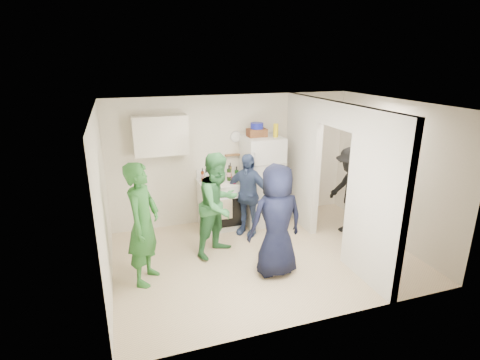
% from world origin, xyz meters
% --- Properties ---
extents(floor, '(4.80, 4.80, 0.00)m').
position_xyz_m(floor, '(0.00, 0.00, 0.00)').
color(floor, beige).
rests_on(floor, ground).
extents(wall_back, '(4.80, 0.00, 4.80)m').
position_xyz_m(wall_back, '(0.00, 1.70, 1.25)').
color(wall_back, silver).
rests_on(wall_back, floor).
extents(wall_front, '(4.80, 0.00, 4.80)m').
position_xyz_m(wall_front, '(0.00, -1.70, 1.25)').
color(wall_front, silver).
rests_on(wall_front, floor).
extents(wall_left, '(0.00, 3.40, 3.40)m').
position_xyz_m(wall_left, '(-2.40, 0.00, 1.25)').
color(wall_left, silver).
rests_on(wall_left, floor).
extents(wall_right, '(0.00, 3.40, 3.40)m').
position_xyz_m(wall_right, '(2.40, 0.00, 1.25)').
color(wall_right, silver).
rests_on(wall_right, floor).
extents(ceiling, '(4.80, 4.80, 0.00)m').
position_xyz_m(ceiling, '(0.00, 0.00, 2.50)').
color(ceiling, white).
rests_on(ceiling, wall_back).
extents(partition_pier_back, '(0.12, 1.20, 2.50)m').
position_xyz_m(partition_pier_back, '(1.20, 1.10, 1.25)').
color(partition_pier_back, silver).
rests_on(partition_pier_back, floor).
extents(partition_pier_front, '(0.12, 1.20, 2.50)m').
position_xyz_m(partition_pier_front, '(1.20, -1.10, 1.25)').
color(partition_pier_front, silver).
rests_on(partition_pier_front, floor).
extents(partition_header, '(0.12, 1.00, 0.40)m').
position_xyz_m(partition_header, '(1.20, 0.00, 2.30)').
color(partition_header, silver).
rests_on(partition_header, partition_pier_back).
extents(stove, '(0.78, 0.65, 0.93)m').
position_xyz_m(stove, '(-0.38, 1.37, 0.47)').
color(stove, white).
rests_on(stove, floor).
extents(upper_cabinet, '(0.95, 0.34, 0.70)m').
position_xyz_m(upper_cabinet, '(-1.40, 1.52, 1.85)').
color(upper_cabinet, silver).
rests_on(upper_cabinet, wall_back).
extents(fridge, '(0.72, 0.70, 1.74)m').
position_xyz_m(fridge, '(0.47, 1.34, 0.87)').
color(fridge, silver).
rests_on(fridge, floor).
extents(wicker_basket, '(0.35, 0.25, 0.15)m').
position_xyz_m(wicker_basket, '(0.37, 1.39, 1.81)').
color(wicker_basket, brown).
rests_on(wicker_basket, fridge).
extents(blue_bowl, '(0.24, 0.24, 0.11)m').
position_xyz_m(blue_bowl, '(0.37, 1.39, 1.94)').
color(blue_bowl, '#151C93').
rests_on(blue_bowl, wicker_basket).
extents(yellow_cup_stack_top, '(0.09, 0.09, 0.25)m').
position_xyz_m(yellow_cup_stack_top, '(0.69, 1.24, 1.86)').
color(yellow_cup_stack_top, yellow).
rests_on(yellow_cup_stack_top, fridge).
extents(wall_clock, '(0.22, 0.02, 0.22)m').
position_xyz_m(wall_clock, '(0.05, 1.68, 1.70)').
color(wall_clock, white).
rests_on(wall_clock, wall_back).
extents(spice_shelf, '(0.35, 0.08, 0.03)m').
position_xyz_m(spice_shelf, '(0.00, 1.65, 1.35)').
color(spice_shelf, olive).
rests_on(spice_shelf, wall_back).
extents(nook_window, '(0.03, 0.70, 0.80)m').
position_xyz_m(nook_window, '(2.38, 0.20, 1.65)').
color(nook_window, black).
rests_on(nook_window, wall_right).
extents(nook_window_frame, '(0.04, 0.76, 0.86)m').
position_xyz_m(nook_window_frame, '(2.36, 0.20, 1.65)').
color(nook_window_frame, white).
rests_on(nook_window_frame, wall_right).
extents(nook_valance, '(0.04, 0.82, 0.18)m').
position_xyz_m(nook_valance, '(2.34, 0.20, 2.00)').
color(nook_valance, white).
rests_on(nook_valance, wall_right).
extents(yellow_cup_stack_stove, '(0.09, 0.09, 0.25)m').
position_xyz_m(yellow_cup_stack_stove, '(-0.50, 1.15, 1.06)').
color(yellow_cup_stack_stove, gold).
rests_on(yellow_cup_stack_stove, stove).
extents(red_cup, '(0.09, 0.09, 0.12)m').
position_xyz_m(red_cup, '(-0.16, 1.17, 0.99)').
color(red_cup, red).
rests_on(red_cup, stove).
extents(person_green_left, '(0.69, 0.79, 1.82)m').
position_xyz_m(person_green_left, '(-1.90, -0.08, 0.91)').
color(person_green_left, '#2B6D2F').
rests_on(person_green_left, floor).
extents(person_green_center, '(1.07, 1.01, 1.74)m').
position_xyz_m(person_green_center, '(-0.66, 0.38, 0.87)').
color(person_green_center, '#34773F').
rests_on(person_green_center, floor).
extents(person_denim, '(0.90, 0.91, 1.54)m').
position_xyz_m(person_denim, '(0.03, 0.93, 0.77)').
color(person_denim, '#334E6F').
rests_on(person_denim, floor).
extents(person_navy, '(0.87, 0.59, 1.73)m').
position_xyz_m(person_navy, '(-0.02, -0.49, 0.86)').
color(person_navy, black).
rests_on(person_navy, floor).
extents(person_nook, '(0.66, 1.09, 1.65)m').
position_xyz_m(person_nook, '(1.82, 0.35, 0.83)').
color(person_nook, black).
rests_on(person_nook, floor).
extents(bottle_a, '(0.06, 0.06, 0.26)m').
position_xyz_m(bottle_a, '(-0.68, 1.47, 1.06)').
color(bottle_a, maroon).
rests_on(bottle_a, stove).
extents(bottle_b, '(0.08, 0.08, 0.27)m').
position_xyz_m(bottle_b, '(-0.54, 1.31, 1.07)').
color(bottle_b, '#154123').
rests_on(bottle_b, stove).
extents(bottle_c, '(0.06, 0.06, 0.29)m').
position_xyz_m(bottle_c, '(-0.46, 1.54, 1.08)').
color(bottle_c, white).
rests_on(bottle_c, stove).
extents(bottle_d, '(0.08, 0.08, 0.31)m').
position_xyz_m(bottle_d, '(-0.34, 1.34, 1.09)').
color(bottle_d, brown).
rests_on(bottle_d, stove).
extents(bottle_e, '(0.07, 0.07, 0.27)m').
position_xyz_m(bottle_e, '(-0.28, 1.53, 1.07)').
color(bottle_e, '#9EACAF').
rests_on(bottle_e, stove).
extents(bottle_f, '(0.08, 0.08, 0.30)m').
position_xyz_m(bottle_f, '(-0.19, 1.37, 1.08)').
color(bottle_f, '#1D3613').
rests_on(bottle_f, stove).
extents(bottle_g, '(0.06, 0.06, 0.31)m').
position_xyz_m(bottle_g, '(-0.12, 1.50, 1.09)').
color(bottle_g, olive).
rests_on(bottle_g, stove).
extents(bottle_h, '(0.08, 0.08, 0.32)m').
position_xyz_m(bottle_h, '(-0.66, 1.24, 1.09)').
color(bottle_h, '#AAAFB7').
rests_on(bottle_h, stove).
extents(bottle_i, '(0.07, 0.07, 0.31)m').
position_xyz_m(bottle_i, '(-0.34, 1.45, 1.08)').
color(bottle_i, brown).
rests_on(bottle_i, stove).
extents(bottle_j, '(0.08, 0.08, 0.28)m').
position_xyz_m(bottle_j, '(-0.06, 1.29, 1.07)').
color(bottle_j, '#1E5A1F').
rests_on(bottle_j, stove).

